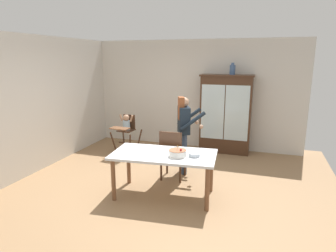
{
  "coord_description": "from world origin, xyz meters",
  "views": [
    {
      "loc": [
        1.69,
        -4.59,
        2.26
      ],
      "look_at": [
        -0.07,
        0.7,
        0.95
      ],
      "focal_mm": 31.2,
      "sensor_mm": 36.0,
      "label": 1
    }
  ],
  "objects_px": {
    "dining_table": "(164,159)",
    "serving_bowl": "(194,155)",
    "adult_person": "(184,126)",
    "ceramic_vase": "(232,69)",
    "birthday_cake": "(178,153)",
    "high_chair_with_toddler": "(126,127)",
    "dining_chair_far_side": "(172,152)",
    "china_cabinet": "(226,114)"
  },
  "relations": [
    {
      "from": "china_cabinet",
      "to": "adult_person",
      "type": "distance_m",
      "value": 1.72
    },
    {
      "from": "birthday_cake",
      "to": "dining_chair_far_side",
      "type": "relative_size",
      "value": 0.29
    },
    {
      "from": "china_cabinet",
      "to": "dining_chair_far_side",
      "type": "xyz_separation_m",
      "value": [
        -0.7,
        -2.04,
        -0.39
      ]
    },
    {
      "from": "china_cabinet",
      "to": "birthday_cake",
      "type": "height_order",
      "value": "china_cabinet"
    },
    {
      "from": "dining_table",
      "to": "china_cabinet",
      "type": "bearing_deg",
      "value": 76.82
    },
    {
      "from": "ceramic_vase",
      "to": "dining_chair_far_side",
      "type": "height_order",
      "value": "ceramic_vase"
    },
    {
      "from": "dining_chair_far_side",
      "to": "serving_bowl",
      "type": "bearing_deg",
      "value": 130.87
    },
    {
      "from": "birthday_cake",
      "to": "dining_table",
      "type": "bearing_deg",
      "value": 164.64
    },
    {
      "from": "dining_table",
      "to": "dining_chair_far_side",
      "type": "distance_m",
      "value": 0.66
    },
    {
      "from": "china_cabinet",
      "to": "adult_person",
      "type": "relative_size",
      "value": 1.23
    },
    {
      "from": "china_cabinet",
      "to": "ceramic_vase",
      "type": "relative_size",
      "value": 6.95
    },
    {
      "from": "ceramic_vase",
      "to": "dining_table",
      "type": "xyz_separation_m",
      "value": [
        -0.74,
        -2.7,
        -1.34
      ]
    },
    {
      "from": "serving_bowl",
      "to": "dining_chair_far_side",
      "type": "relative_size",
      "value": 0.19
    },
    {
      "from": "high_chair_with_toddler",
      "to": "dining_table",
      "type": "xyz_separation_m",
      "value": [
        1.59,
        -1.82,
        -0.0
      ]
    },
    {
      "from": "ceramic_vase",
      "to": "serving_bowl",
      "type": "distance_m",
      "value": 2.96
    },
    {
      "from": "ceramic_vase",
      "to": "adult_person",
      "type": "height_order",
      "value": "ceramic_vase"
    },
    {
      "from": "china_cabinet",
      "to": "serving_bowl",
      "type": "xyz_separation_m",
      "value": [
        -0.13,
        -2.68,
        -0.18
      ]
    },
    {
      "from": "china_cabinet",
      "to": "ceramic_vase",
      "type": "height_order",
      "value": "ceramic_vase"
    },
    {
      "from": "high_chair_with_toddler",
      "to": "china_cabinet",
      "type": "bearing_deg",
      "value": 26.26
    },
    {
      "from": "adult_person",
      "to": "birthday_cake",
      "type": "xyz_separation_m",
      "value": [
        0.21,
        -1.15,
        -0.17
      ]
    },
    {
      "from": "serving_bowl",
      "to": "birthday_cake",
      "type": "bearing_deg",
      "value": -161.83
    },
    {
      "from": "high_chair_with_toddler",
      "to": "dining_table",
      "type": "relative_size",
      "value": 0.54
    },
    {
      "from": "ceramic_vase",
      "to": "high_chair_with_toddler",
      "type": "relative_size",
      "value": 0.28
    },
    {
      "from": "china_cabinet",
      "to": "birthday_cake",
      "type": "xyz_separation_m",
      "value": [
        -0.38,
        -2.76,
        -0.15
      ]
    },
    {
      "from": "china_cabinet",
      "to": "adult_person",
      "type": "xyz_separation_m",
      "value": [
        -0.59,
        -1.61,
        0.02
      ]
    },
    {
      "from": "adult_person",
      "to": "serving_bowl",
      "type": "relative_size",
      "value": 8.5
    },
    {
      "from": "adult_person",
      "to": "dining_table",
      "type": "relative_size",
      "value": 0.87
    },
    {
      "from": "china_cabinet",
      "to": "dining_chair_far_side",
      "type": "relative_size",
      "value": 1.95
    },
    {
      "from": "china_cabinet",
      "to": "dining_table",
      "type": "relative_size",
      "value": 1.07
    },
    {
      "from": "adult_person",
      "to": "dining_chair_far_side",
      "type": "bearing_deg",
      "value": 141.05
    },
    {
      "from": "china_cabinet",
      "to": "dining_table",
      "type": "xyz_separation_m",
      "value": [
        -0.63,
        -2.69,
        -0.29
      ]
    },
    {
      "from": "dining_chair_far_side",
      "to": "birthday_cake",
      "type": "bearing_deg",
      "value": 113.03
    },
    {
      "from": "adult_person",
      "to": "serving_bowl",
      "type": "bearing_deg",
      "value": 178.87
    },
    {
      "from": "high_chair_with_toddler",
      "to": "dining_table",
      "type": "distance_m",
      "value": 2.42
    },
    {
      "from": "ceramic_vase",
      "to": "dining_chair_far_side",
      "type": "bearing_deg",
      "value": -111.58
    },
    {
      "from": "ceramic_vase",
      "to": "birthday_cake",
      "type": "xyz_separation_m",
      "value": [
        -0.49,
        -2.77,
        -1.2
      ]
    },
    {
      "from": "birthday_cake",
      "to": "serving_bowl",
      "type": "xyz_separation_m",
      "value": [
        0.25,
        0.08,
        -0.03
      ]
    },
    {
      "from": "adult_person",
      "to": "dining_table",
      "type": "distance_m",
      "value": 1.13
    },
    {
      "from": "ceramic_vase",
      "to": "serving_bowl",
      "type": "relative_size",
      "value": 1.5
    },
    {
      "from": "ceramic_vase",
      "to": "dining_chair_far_side",
      "type": "xyz_separation_m",
      "value": [
        -0.81,
        -2.05,
        -1.44
      ]
    },
    {
      "from": "birthday_cake",
      "to": "serving_bowl",
      "type": "bearing_deg",
      "value": 18.17
    },
    {
      "from": "dining_table",
      "to": "serving_bowl",
      "type": "xyz_separation_m",
      "value": [
        0.51,
        0.01,
        0.12
      ]
    }
  ]
}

